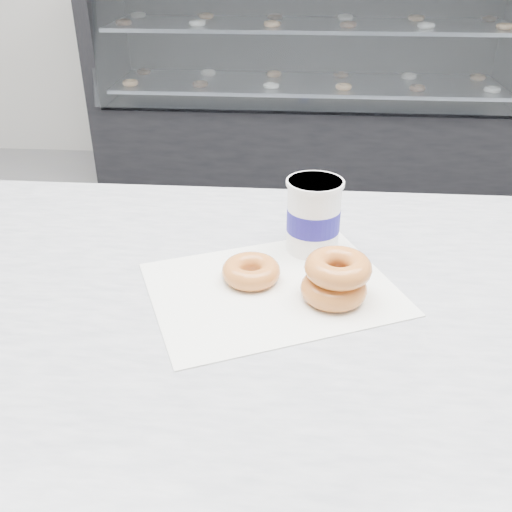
{
  "coord_description": "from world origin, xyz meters",
  "views": [
    {
      "loc": [
        -0.03,
        -1.28,
        1.35
      ],
      "look_at": [
        -0.09,
        -0.56,
        0.94
      ],
      "focal_mm": 40.0,
      "sensor_mm": 36.0,
      "label": 1
    }
  ],
  "objects_px": {
    "counter": "(302,503)",
    "donut_stack": "(336,278)",
    "donut_single": "(251,271)",
    "coffee_cup": "(313,215)",
    "display_case": "(306,99)"
  },
  "relations": [
    {
      "from": "counter",
      "to": "donut_stack",
      "type": "xyz_separation_m",
      "value": [
        0.03,
        -0.01,
        0.48
      ]
    },
    {
      "from": "counter",
      "to": "donut_single",
      "type": "relative_size",
      "value": 35.58
    },
    {
      "from": "coffee_cup",
      "to": "counter",
      "type": "bearing_deg",
      "value": -93.49
    },
    {
      "from": "display_case",
      "to": "donut_stack",
      "type": "height_order",
      "value": "display_case"
    },
    {
      "from": "display_case",
      "to": "donut_stack",
      "type": "distance_m",
      "value": 2.76
    },
    {
      "from": "donut_single",
      "to": "coffee_cup",
      "type": "bearing_deg",
      "value": 48.99
    },
    {
      "from": "donut_stack",
      "to": "coffee_cup",
      "type": "relative_size",
      "value": 0.83
    },
    {
      "from": "counter",
      "to": "display_case",
      "type": "relative_size",
      "value": 1.28
    },
    {
      "from": "donut_single",
      "to": "coffee_cup",
      "type": "distance_m",
      "value": 0.14
    },
    {
      "from": "display_case",
      "to": "coffee_cup",
      "type": "bearing_deg",
      "value": -90.09
    },
    {
      "from": "donut_stack",
      "to": "donut_single",
      "type": "bearing_deg",
      "value": 162.46
    },
    {
      "from": "display_case",
      "to": "donut_stack",
      "type": "relative_size",
      "value": 24.41
    },
    {
      "from": "donut_stack",
      "to": "coffee_cup",
      "type": "bearing_deg",
      "value": 102.29
    },
    {
      "from": "counter",
      "to": "donut_single",
      "type": "distance_m",
      "value": 0.48
    },
    {
      "from": "donut_stack",
      "to": "display_case",
      "type": "bearing_deg",
      "value": 90.56
    }
  ]
}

